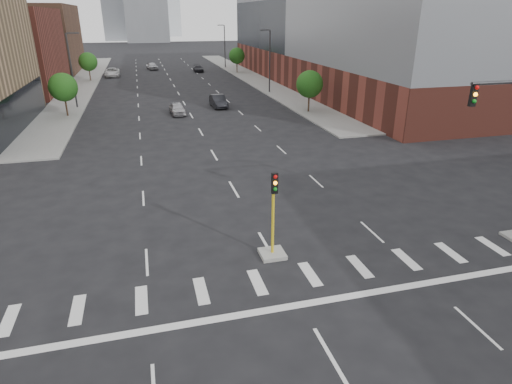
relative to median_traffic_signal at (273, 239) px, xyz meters
name	(u,v)px	position (x,y,z in m)	size (l,w,h in m)	color
sidewalk_left_far	(84,82)	(-15.00, 65.03, -0.90)	(5.00, 92.00, 0.15)	gray
sidewalk_right_far	(249,76)	(15.00, 65.03, -0.90)	(5.00, 92.00, 0.15)	gray
building_left_far_b	(23,39)	(-27.50, 83.03, 5.53)	(20.00, 24.00, 13.00)	brown
building_right_main	(356,15)	(29.50, 51.03, 10.03)	(24.00, 70.00, 22.00)	brown
median_traffic_signal	(273,239)	(0.00, 0.00, 0.00)	(1.20, 1.20, 4.40)	#999993
streetlight_right_a	(269,59)	(13.41, 46.03, 4.04)	(1.60, 0.22, 9.07)	#2D2D30
streetlight_right_b	(224,44)	(13.41, 81.03, 4.04)	(1.60, 0.22, 9.07)	#2D2D30
streetlight_left	(72,68)	(-13.41, 41.03, 4.04)	(1.60, 0.22, 9.07)	#2D2D30
tree_left_near	(63,87)	(-14.00, 36.03, 2.42)	(3.20, 3.20, 4.85)	#382619
tree_left_far	(88,62)	(-14.00, 66.03, 2.42)	(3.20, 3.20, 4.85)	#382619
tree_right_near	(310,84)	(14.00, 31.03, 2.42)	(3.20, 3.20, 4.85)	#382619
tree_right_far	(237,56)	(14.00, 71.03, 2.42)	(3.20, 3.20, 4.85)	#382619
car_near_left	(177,109)	(-1.50, 34.04, -0.28)	(1.65, 4.09, 1.39)	#A4A3A8
car_mid_right	(218,101)	(4.01, 37.11, -0.20)	(1.64, 4.70, 1.55)	black
car_far_left	(112,72)	(-10.50, 71.74, -0.17)	(2.68, 5.81, 1.61)	silver
car_deep_right	(198,68)	(6.61, 75.25, -0.30)	(1.88, 4.63, 1.34)	black
car_distant	(152,66)	(-2.60, 81.71, -0.18)	(1.88, 4.68, 1.59)	#ACACB1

